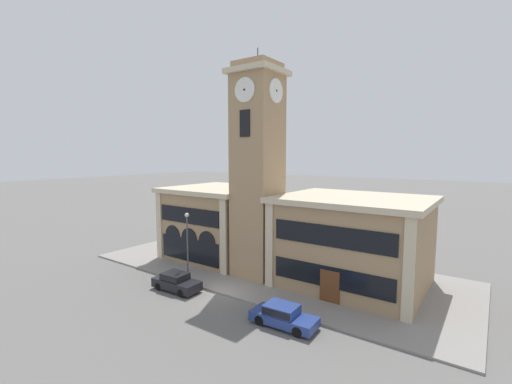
{
  "coord_description": "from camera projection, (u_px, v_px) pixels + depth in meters",
  "views": [
    {
      "loc": [
        17.27,
        -19.48,
        10.89
      ],
      "look_at": [
        1.1,
        3.38,
        7.88
      ],
      "focal_mm": 24.0,
      "sensor_mm": 36.0,
      "label": 1
    }
  ],
  "objects": [
    {
      "name": "ground_plane",
      "position": [
        220.0,
        294.0,
        26.89
      ],
      "size": [
        300.0,
        300.0,
        0.0
      ],
      "primitive_type": "plane",
      "color": "#605E5B"
    },
    {
      "name": "sidewalk_kerb",
      "position": [
        270.0,
        268.0,
        32.82
      ],
      "size": [
        34.78,
        14.62,
        0.15
      ],
      "color": "gray",
      "rests_on": "ground_plane"
    },
    {
      "name": "clock_tower",
      "position": [
        258.0,
        172.0,
        30.1
      ],
      "size": [
        4.32,
        4.32,
        19.97
      ],
      "color": "#9E7F5B",
      "rests_on": "ground_plane"
    },
    {
      "name": "town_hall_left_wing",
      "position": [
        220.0,
        221.0,
        36.89
      ],
      "size": [
        10.17,
        9.93,
        7.51
      ],
      "color": "#9E7F5B",
      "rests_on": "ground_plane"
    },
    {
      "name": "town_hall_right_wing",
      "position": [
        353.0,
        241.0,
        28.51
      ],
      "size": [
        11.98,
        9.93,
        7.5
      ],
      "color": "#9E7F5B",
      "rests_on": "ground_plane"
    },
    {
      "name": "parked_car_near",
      "position": [
        176.0,
        281.0,
        27.66
      ],
      "size": [
        4.14,
        1.9,
        1.42
      ],
      "rotation": [
        0.0,
        0.0,
        0.04
      ],
      "color": "black",
      "rests_on": "ground_plane"
    },
    {
      "name": "parked_car_mid",
      "position": [
        283.0,
        315.0,
        21.89
      ],
      "size": [
        4.39,
        1.95,
        1.36
      ],
      "rotation": [
        0.0,
        0.0,
        0.04
      ],
      "color": "navy",
      "rests_on": "ground_plane"
    },
    {
      "name": "street_lamp",
      "position": [
        187.0,
        237.0,
        28.98
      ],
      "size": [
        0.36,
        0.36,
        5.92
      ],
      "color": "#4C4C51",
      "rests_on": "sidewalk_kerb"
    }
  ]
}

